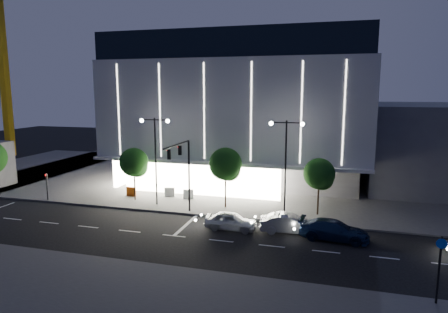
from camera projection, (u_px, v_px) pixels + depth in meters
ground at (159, 228)px, 34.35m from camera, size 160.00×160.00×0.00m
sidewalk_museum at (265, 174)px, 55.81m from camera, size 70.00×40.00×0.15m
sidewalk_near at (150, 307)px, 21.61m from camera, size 70.00×10.00×0.15m
museum at (249, 108)px, 53.22m from camera, size 30.00×25.80×18.00m
annex_building at (433, 145)px, 49.42m from camera, size 16.00×20.00×10.00m
traffic_mast at (183, 164)px, 36.43m from camera, size 0.33×5.89×7.07m
street_lamp_west at (155, 148)px, 39.87m from camera, size 3.16×0.36×9.00m
street_lamp_east at (286, 154)px, 36.41m from camera, size 3.16×0.36×9.00m
ped_signal_far at (47, 184)px, 42.30m from camera, size 0.22×0.24×3.00m
cycle_sign_pole at (439, 267)px, 21.53m from camera, size 0.56×0.13×4.00m
tower_crane at (6, 38)px, 68.46m from camera, size 32.00×2.00×28.50m
tree_left at (134, 164)px, 41.95m from camera, size 3.02×3.02×5.72m
tree_mid at (226, 166)px, 39.24m from camera, size 3.25×3.25×6.15m
tree_right at (319, 176)px, 36.92m from camera, size 2.91×2.91×5.51m
car_lead at (231, 221)px, 33.73m from camera, size 4.46×1.83×1.51m
car_second at (289, 223)px, 33.02m from camera, size 4.96×2.29×1.58m
car_third at (334, 230)px, 31.47m from camera, size 5.60×2.70×1.57m
barrier_a at (131, 191)px, 44.02m from camera, size 1.12×0.33×1.00m
barrier_b at (188, 194)px, 42.90m from camera, size 1.12×0.59×1.00m
barrier_d at (170, 192)px, 43.77m from camera, size 1.13×0.53×1.00m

